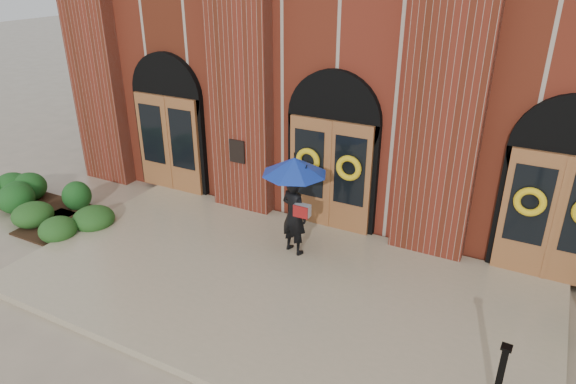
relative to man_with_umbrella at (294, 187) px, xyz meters
The scene contains 7 objects.
ground 2.10m from the man_with_umbrella, 82.72° to the right, with size 90.00×90.00×0.00m, color tan.
landing 1.95m from the man_with_umbrella, 81.81° to the right, with size 10.00×5.30×0.15m, color tan.
church_building 7.68m from the man_with_umbrella, 88.68° to the left, with size 16.20×12.53×7.00m.
man_with_umbrella is the anchor object (origin of this frame).
metal_post 4.97m from the man_with_umbrella, 28.54° to the right, with size 0.15×0.15×1.03m.
hedge_wall_left 7.26m from the man_with_umbrella, behind, with size 2.65×1.06×0.68m, color #174718.
hedge_front_left 5.76m from the man_with_umbrella, 165.04° to the right, with size 1.46×1.25×0.52m, color #1F4A19.
Camera 1 is at (4.02, -6.93, 5.78)m, focal length 32.00 mm.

